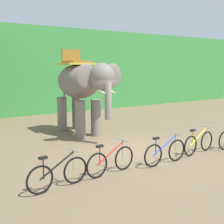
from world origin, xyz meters
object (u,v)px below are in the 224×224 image
bike_black (58,174)px  bike_yellow (199,143)px  bike_red (111,161)px  bike_blue (165,152)px  elephant (81,85)px

bike_black → bike_yellow: size_ratio=1.00×
bike_red → bike_blue: 1.88m
elephant → bike_yellow: 5.55m
bike_black → bike_blue: same height
bike_black → bike_yellow: bearing=1.9°
bike_black → bike_red: (1.64, 0.16, 0.00)m
bike_black → bike_red: bearing=5.5°
bike_blue → bike_yellow: bearing=6.8°
elephant → bike_yellow: elephant is taller
bike_red → bike_blue: size_ratio=0.99×
bike_black → bike_yellow: (5.28, 0.18, 0.00)m
bike_black → bike_blue: 3.51m
bike_yellow → bike_blue: bearing=-173.2°
elephant → bike_red: bearing=-107.6°
bike_black → bike_blue: (3.51, -0.03, 0.00)m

